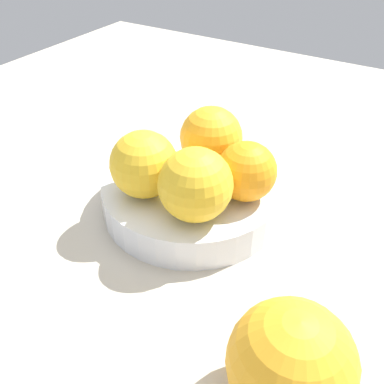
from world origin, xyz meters
The scene contains 7 objects.
ground_plane centered at (0.00, 0.00, -1.00)cm, with size 110.00×110.00×2.00cm, color #BCB29E.
fruit_bowl centered at (0.00, 0.00, 1.69)cm, with size 19.40×19.40×3.56cm.
orange_in_bowl_0 centered at (4.15, -3.01, 6.98)cm, with size 6.85×6.85×6.85cm, color yellow.
orange_in_bowl_1 centered at (4.60, 3.19, 7.09)cm, with size 7.06×7.06×7.06cm, color yellow.
orange_in_bowl_2 centered at (-3.98, -0.18, 6.99)cm, with size 6.86×6.86×6.86cm, color #F9A823.
orange_in_bowl_3 centered at (-0.58, 5.92, 6.57)cm, with size 6.03×6.03×6.03cm, color orange.
orange_loose_0 centered at (15.24, 16.97, 4.33)cm, with size 8.66×8.66×8.66cm, color #F9A823.
Camera 1 is at (32.39, 19.88, 30.19)cm, focal length 40.56 mm.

